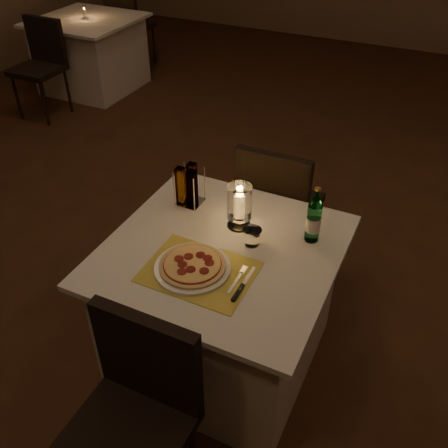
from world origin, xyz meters
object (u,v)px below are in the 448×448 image
at_px(main_table, 222,306).
at_px(pizza, 192,265).
at_px(tumbler, 252,237).
at_px(hurricane_candle, 239,203).
at_px(neighbor_table_left, 91,54).
at_px(chair_near, 137,403).
at_px(water_bottle, 314,220).
at_px(chair_far, 277,201).
at_px(plate, 193,268).

bearing_deg(main_table, pizza, -105.47).
relative_size(pizza, tumbler, 3.40).
relative_size(main_table, tumbler, 12.16).
xyz_separation_m(pizza, hurricane_candle, (0.05, 0.36, 0.10)).
bearing_deg(neighbor_table_left, chair_near, -50.10).
xyz_separation_m(chair_near, hurricane_candle, (0.00, 0.90, 0.32)).
xyz_separation_m(tumbler, neighbor_table_left, (-2.98, 2.64, -0.41)).
bearing_deg(water_bottle, chair_far, 124.65).
height_order(pizza, neighbor_table_left, pizza).
bearing_deg(pizza, chair_near, -84.68).
xyz_separation_m(chair_far, hurricane_candle, (0.00, -0.53, 0.32)).
distance_m(plate, hurricane_candle, 0.38).
height_order(chair_near, tumbler, chair_near).
relative_size(chair_near, pizza, 3.21).
xyz_separation_m(chair_near, tumbler, (0.11, 0.80, 0.23)).
height_order(main_table, pizza, pizza).
distance_m(chair_far, pizza, 0.92).
distance_m(main_table, water_bottle, 0.63).
xyz_separation_m(chair_near, neighbor_table_left, (-2.87, 3.43, -0.18)).
xyz_separation_m(main_table, tumbler, (0.11, 0.08, 0.41)).
xyz_separation_m(chair_far, pizza, (-0.05, -0.89, 0.22)).
bearing_deg(chair_near, water_bottle, 70.44).
distance_m(chair_far, hurricane_candle, 0.62).
distance_m(plate, neighbor_table_left, 4.06).
bearing_deg(pizza, plate, -156.48).
xyz_separation_m(main_table, hurricane_candle, (0.00, 0.18, 0.49)).
xyz_separation_m(chair_far, water_bottle, (0.34, -0.48, 0.30)).
xyz_separation_m(water_bottle, neighbor_table_left, (-3.20, 2.49, -0.48)).
height_order(water_bottle, hurricane_candle, water_bottle).
height_order(chair_far, neighbor_table_left, chair_far).
distance_m(chair_near, plate, 0.57).
xyz_separation_m(chair_near, pizza, (-0.05, 0.53, 0.22)).
distance_m(chair_near, chair_far, 1.43).
bearing_deg(plate, hurricane_candle, 82.00).
bearing_deg(plate, neighbor_table_left, 134.21).
bearing_deg(pizza, hurricane_candle, 82.03).
bearing_deg(tumbler, chair_far, 99.74).
relative_size(hurricane_candle, neighbor_table_left, 0.22).
xyz_separation_m(pizza, tumbler, (0.16, 0.26, 0.01)).
bearing_deg(neighbor_table_left, main_table, -43.45).
distance_m(main_table, hurricane_candle, 0.53).
xyz_separation_m(main_table, neighbor_table_left, (-2.87, 2.72, 0.00)).
xyz_separation_m(plate, pizza, (0.00, 0.00, 0.02)).
xyz_separation_m(tumbler, hurricane_candle, (-0.11, 0.10, 0.09)).
bearing_deg(hurricane_candle, plate, -98.00).
height_order(plate, pizza, pizza).
bearing_deg(neighbor_table_left, hurricane_candle, -41.48).
distance_m(water_bottle, neighbor_table_left, 4.09).
relative_size(chair_far, water_bottle, 3.28).
bearing_deg(tumbler, pizza, -121.23).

